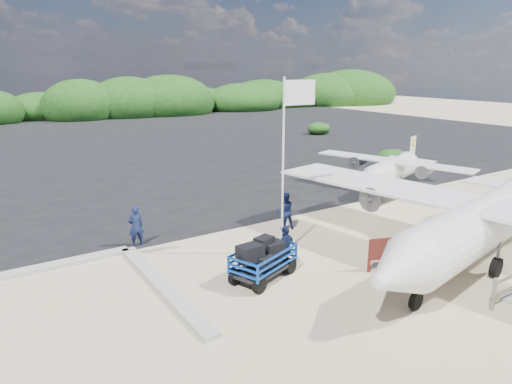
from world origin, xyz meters
TOP-DOWN VIEW (x-y plane):
  - ground at (0.00, 0.00)m, footprint 160.00×160.00m
  - asphalt_apron at (0.00, 30.00)m, footprint 90.00×50.00m
  - lagoon at (-9.00, 1.50)m, footprint 9.00×7.00m
  - vegetation_band at (0.00, 55.00)m, footprint 124.00×8.00m
  - baggage_cart at (-1.43, 0.28)m, footprint 2.81×2.19m
  - flagpole at (0.27, 1.59)m, footprint 1.33×0.62m
  - signboard at (2.51, -1.47)m, footprint 1.44×0.62m
  - crew_a at (-4.02, 5.32)m, footprint 0.61×0.41m
  - crew_b at (2.03, 3.79)m, footprint 0.93×0.80m
  - crew_c at (-0.45, 0.39)m, footprint 1.04×0.70m
  - aircraft_large at (18.81, 25.32)m, footprint 18.54×18.54m

SIDE VIEW (x-z plane):
  - ground at x=0.00m, z-range 0.00..0.00m
  - asphalt_apron at x=0.00m, z-range -0.02..0.02m
  - lagoon at x=-9.00m, z-range -0.20..0.20m
  - vegetation_band at x=0.00m, z-range -2.20..2.20m
  - baggage_cart at x=-1.43m, z-range -0.62..0.62m
  - flagpole at x=0.27m, z-range -3.24..3.24m
  - signboard at x=2.51m, z-range -0.61..0.61m
  - aircraft_large at x=18.81m, z-range -2.38..2.38m
  - crew_c at x=-0.45m, z-range 0.00..1.63m
  - crew_b at x=2.03m, z-range 0.00..1.64m
  - crew_a at x=-4.02m, z-range 0.00..1.65m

